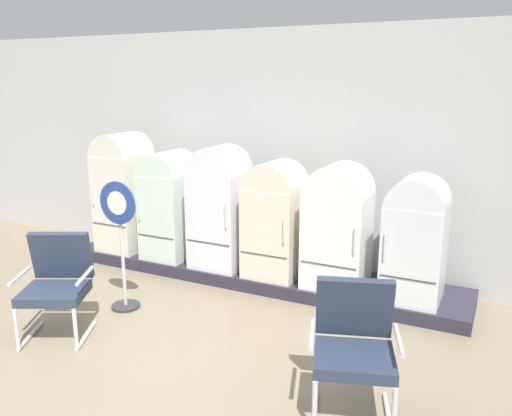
# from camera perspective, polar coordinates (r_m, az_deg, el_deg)

# --- Properties ---
(ground) EXTENTS (12.00, 10.00, 0.05)m
(ground) POSITION_cam_1_polar(r_m,az_deg,el_deg) (4.59, -18.35, -20.17)
(ground) COLOR gray
(back_wall) EXTENTS (11.76, 0.12, 3.14)m
(back_wall) POSITION_cam_1_polar(r_m,az_deg,el_deg) (6.94, 2.16, 6.32)
(back_wall) COLOR beige
(back_wall) RESTS_ON ground
(display_plinth) EXTENTS (5.29, 0.95, 0.16)m
(display_plinth) POSITION_cam_1_polar(r_m,az_deg,el_deg) (6.76, -0.18, -7.10)
(display_plinth) COLOR #2C2937
(display_plinth) RESTS_ON ground
(refrigerator_0) EXTENTS (0.61, 0.70, 1.64)m
(refrigerator_0) POSITION_cam_1_polar(r_m,az_deg,el_deg) (7.48, -14.32, 2.12)
(refrigerator_0) COLOR silver
(refrigerator_0) RESTS_ON display_plinth
(refrigerator_1) EXTENTS (0.60, 0.69, 1.44)m
(refrigerator_1) POSITION_cam_1_polar(r_m,az_deg,el_deg) (7.03, -9.50, 0.70)
(refrigerator_1) COLOR silver
(refrigerator_1) RESTS_ON display_plinth
(refrigerator_2) EXTENTS (0.66, 0.62, 1.55)m
(refrigerator_2) POSITION_cam_1_polar(r_m,az_deg,el_deg) (6.57, -4.03, 0.48)
(refrigerator_2) COLOR white
(refrigerator_2) RESTS_ON display_plinth
(refrigerator_3) EXTENTS (0.64, 0.67, 1.41)m
(refrigerator_3) POSITION_cam_1_polar(r_m,az_deg,el_deg) (6.27, 2.10, -0.88)
(refrigerator_3) COLOR beige
(refrigerator_3) RESTS_ON display_plinth
(refrigerator_4) EXTENTS (0.70, 0.62, 1.44)m
(refrigerator_4) POSITION_cam_1_polar(r_m,az_deg,el_deg) (5.98, 8.94, -1.68)
(refrigerator_4) COLOR white
(refrigerator_4) RESTS_ON display_plinth
(refrigerator_5) EXTENTS (0.62, 0.67, 1.37)m
(refrigerator_5) POSITION_cam_1_polar(r_m,az_deg,el_deg) (5.82, 17.10, -2.91)
(refrigerator_5) COLOR silver
(refrigerator_5) RESTS_ON display_plinth
(armchair_left) EXTENTS (0.83, 0.84, 1.02)m
(armchair_left) POSITION_cam_1_polar(r_m,az_deg,el_deg) (5.55, -21.01, -7.36)
(armchair_left) COLOR silver
(armchair_left) RESTS_ON ground
(armchair_right) EXTENTS (0.78, 0.80, 1.02)m
(armchair_right) POSITION_cam_1_polar(r_m,az_deg,el_deg) (4.13, 10.71, -14.11)
(armchair_right) COLOR silver
(armchair_right) RESTS_ON ground
(sign_stand) EXTENTS (0.47, 0.32, 1.45)m
(sign_stand) POSITION_cam_1_polar(r_m,az_deg,el_deg) (5.88, -14.58, -4.15)
(sign_stand) COLOR #2D2D30
(sign_stand) RESTS_ON ground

